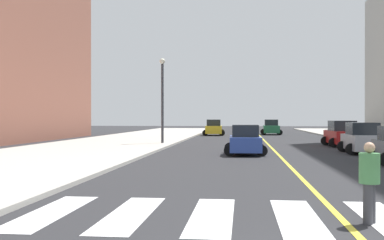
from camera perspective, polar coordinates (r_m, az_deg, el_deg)
The scene contains 10 objects.
sidewalk_kerb_west at distance 28.03m, azimuth -15.17°, elevation -3.88°, with size 10.00×120.00×0.15m, color #B2ADA3.
crosswalk_paint at distance 10.48m, azimuth 17.67°, elevation -11.33°, with size 13.50×4.00×0.01m.
lane_divider_paint at distance 46.15m, azimuth 8.65°, elevation -2.32°, with size 0.16×80.00×0.01m, color yellow.
car_red_second at distance 36.07m, azimuth 17.85°, elevation -1.67°, with size 2.75×4.29×1.89m.
car_green_third at distance 58.46m, azimuth 9.61°, elevation -0.92°, with size 2.66×4.21×1.87m.
car_blue_fourth at distance 26.85m, azimuth 6.47°, elevation -2.51°, with size 2.44×3.86×1.71m.
car_silver_fifth at distance 29.38m, azimuth 20.09°, elevation -2.18°, with size 2.58×4.10×1.82m.
car_yellow_sixth at distance 55.36m, azimuth 2.66°, elevation -0.98°, with size 2.75×4.29×1.88m.
pedestrian_crossing at distance 10.01m, azimuth 20.77°, elevation -6.71°, with size 0.40×0.40×1.63m.
street_lamp at distance 36.30m, azimuth -3.62°, elevation 3.38°, with size 0.44×0.44×6.54m.
Camera 1 is at (-2.07, -6.06, 2.12)m, focal length 43.84 mm.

